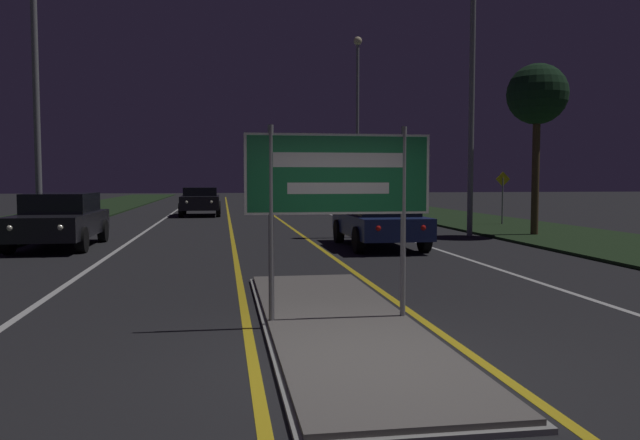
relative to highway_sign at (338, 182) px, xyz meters
name	(u,v)px	position (x,y,z in m)	size (l,w,h in m)	color
ground_plane	(372,369)	(0.00, -1.83, -1.84)	(160.00, 160.00, 0.00)	#232326
median_island	(338,322)	(0.00, 0.00, -1.79)	(1.93, 7.23, 0.10)	#999993
verge_left	(15,226)	(-9.50, 18.17, -1.80)	(5.00, 100.00, 0.08)	#1E3319
verge_right	(475,221)	(9.50, 18.17, -1.80)	(5.00, 100.00, 0.08)	#1E3319
centre_line_yellow_left	(229,217)	(-1.15, 23.17, -1.83)	(0.12, 70.00, 0.01)	gold
centre_line_yellow_right	(276,217)	(1.15, 23.17, -1.83)	(0.12, 70.00, 0.01)	gold
lane_line_white_left	(165,218)	(-4.20, 23.17, -1.83)	(0.12, 70.00, 0.01)	silver
lane_line_white_right	(336,216)	(4.20, 23.17, -1.83)	(0.12, 70.00, 0.01)	silver
edge_line_white_left	(101,218)	(-7.20, 23.17, -1.83)	(0.10, 70.00, 0.01)	silver
edge_line_white_right	(393,216)	(7.20, 23.17, -1.83)	(0.10, 70.00, 0.01)	silver
highway_sign	(338,182)	(0.00, 0.00, 0.00)	(2.36, 0.07, 2.44)	gray
streetlight_right_near	(473,43)	(6.59, 11.71, 4.44)	(0.48, 0.48, 10.31)	gray
streetlight_right_far	(357,104)	(6.32, 27.89, 4.36)	(0.49, 0.49, 10.05)	gray
car_receding_0	(379,221)	(2.80, 8.87, -1.12)	(1.95, 4.42, 1.31)	navy
car_receding_1	(370,201)	(5.69, 22.15, -1.06)	(1.99, 4.12, 1.48)	navy
car_approaching_0	(60,219)	(-5.86, 10.22, -1.06)	(1.98, 4.58, 1.48)	black
car_approaching_1	(200,200)	(-2.57, 24.79, -1.05)	(2.03, 4.17, 1.45)	black
warning_sign	(503,192)	(9.64, 15.79, -0.49)	(0.60, 0.06, 2.09)	gray
roadside_palm_right	(537,96)	(8.57, 11.15, 2.69)	(1.94, 1.94, 5.49)	#4C3823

